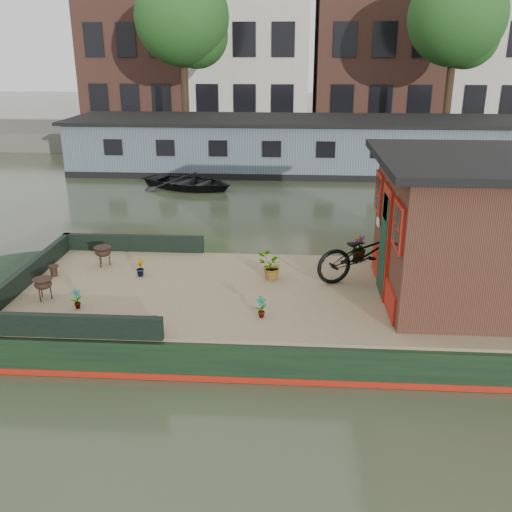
# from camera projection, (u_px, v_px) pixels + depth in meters

# --- Properties ---
(ground) EXTENTS (120.00, 120.00, 0.00)m
(ground) POSITION_uv_depth(u_px,v_px,m) (354.00, 326.00, 10.19)
(ground) COLOR #2C3421
(ground) RESTS_ON ground
(houseboat_hull) EXTENTS (14.01, 4.02, 0.60)m
(houseboat_hull) POSITION_uv_depth(u_px,v_px,m) (280.00, 310.00, 10.19)
(houseboat_hull) COLOR black
(houseboat_hull) RESTS_ON ground
(houseboat_deck) EXTENTS (11.80, 3.80, 0.05)m
(houseboat_deck) POSITION_uv_depth(u_px,v_px,m) (357.00, 294.00, 9.98)
(houseboat_deck) COLOR #8D7557
(houseboat_deck) RESTS_ON houseboat_hull
(bow_bulwark) EXTENTS (3.00, 4.00, 0.35)m
(bow_bulwark) POSITION_uv_depth(u_px,v_px,m) (73.00, 276.00, 10.24)
(bow_bulwark) COLOR black
(bow_bulwark) RESTS_ON houseboat_deck
(cabin) EXTENTS (4.00, 3.50, 2.42)m
(cabin) POSITION_uv_depth(u_px,v_px,m) (494.00, 228.00, 9.42)
(cabin) COLOR black
(cabin) RESTS_ON houseboat_deck
(bicycle) EXTENTS (2.06, 1.39, 1.02)m
(bicycle) POSITION_uv_depth(u_px,v_px,m) (366.00, 253.00, 10.41)
(bicycle) COLOR black
(bicycle) RESTS_ON houseboat_deck
(potted_plant_a) EXTENTS (0.23, 0.21, 0.36)m
(potted_plant_a) POSITION_uv_depth(u_px,v_px,m) (261.00, 307.00, 8.99)
(potted_plant_a) COLOR #973B2B
(potted_plant_a) RESTS_ON houseboat_deck
(potted_plant_b) EXTENTS (0.21, 0.22, 0.32)m
(potted_plant_b) POSITION_uv_depth(u_px,v_px,m) (140.00, 268.00, 10.67)
(potted_plant_b) COLOR maroon
(potted_plant_b) RESTS_ON houseboat_deck
(potted_plant_c) EXTENTS (0.58, 0.56, 0.50)m
(potted_plant_c) POSITION_uv_depth(u_px,v_px,m) (271.00, 267.00, 10.48)
(potted_plant_c) COLOR #A1462E
(potted_plant_c) RESTS_ON houseboat_deck
(potted_plant_d) EXTENTS (0.36, 0.36, 0.51)m
(potted_plant_d) POSITION_uv_depth(u_px,v_px,m) (359.00, 248.00, 11.47)
(potted_plant_d) COLOR #965C29
(potted_plant_d) RESTS_ON houseboat_deck
(potted_plant_e) EXTENTS (0.21, 0.22, 0.34)m
(potted_plant_e) POSITION_uv_depth(u_px,v_px,m) (77.00, 299.00, 9.31)
(potted_plant_e) COLOR brown
(potted_plant_e) RESTS_ON houseboat_deck
(brazier_front) EXTENTS (0.37, 0.37, 0.38)m
(brazier_front) POSITION_uv_depth(u_px,v_px,m) (44.00, 289.00, 9.65)
(brazier_front) COLOR black
(brazier_front) RESTS_ON houseboat_deck
(brazier_rear) EXTENTS (0.47, 0.47, 0.39)m
(brazier_rear) POSITION_uv_depth(u_px,v_px,m) (103.00, 256.00, 11.17)
(brazier_rear) COLOR black
(brazier_rear) RESTS_ON houseboat_deck
(bollard_port) EXTENTS (0.18, 0.18, 0.21)m
(bollard_port) POSITION_uv_depth(u_px,v_px,m) (54.00, 271.00, 10.68)
(bollard_port) COLOR black
(bollard_port) RESTS_ON houseboat_deck
(bollard_stbd) EXTENTS (0.20, 0.20, 0.23)m
(bollard_stbd) POSITION_uv_depth(u_px,v_px,m) (153.00, 325.00, 8.54)
(bollard_stbd) COLOR black
(bollard_stbd) RESTS_ON houseboat_deck
(dinghy) EXTENTS (3.95, 3.44, 0.68)m
(dinghy) POSITION_uv_depth(u_px,v_px,m) (189.00, 179.00, 20.29)
(dinghy) COLOR black
(dinghy) RESTS_ON ground
(far_houseboat) EXTENTS (20.40, 4.40, 2.11)m
(far_houseboat) POSITION_uv_depth(u_px,v_px,m) (323.00, 147.00, 23.00)
(far_houseboat) COLOR #50606B
(far_houseboat) RESTS_ON ground
(quay) EXTENTS (60.00, 6.00, 0.90)m
(quay) POSITION_uv_depth(u_px,v_px,m) (317.00, 137.00, 29.28)
(quay) COLOR #47443F
(quay) RESTS_ON ground
(tree_left) EXTENTS (4.40, 4.40, 7.40)m
(tree_left) POSITION_uv_depth(u_px,v_px,m) (185.00, 22.00, 26.49)
(tree_left) COLOR #332316
(tree_left) RESTS_ON quay
(tree_right) EXTENTS (4.40, 4.40, 7.40)m
(tree_right) POSITION_uv_depth(u_px,v_px,m) (459.00, 21.00, 25.69)
(tree_right) COLOR #332316
(tree_right) RESTS_ON quay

